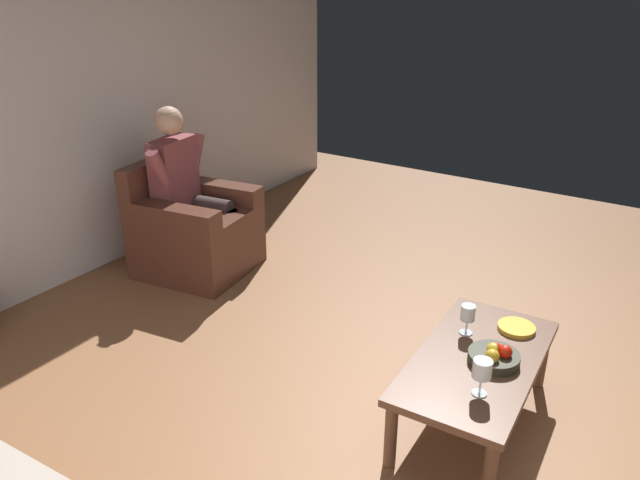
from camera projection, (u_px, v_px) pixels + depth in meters
ground_plane at (478, 397)px, 3.39m from camera, size 7.45×7.45×0.00m
wall_back at (77, 98)px, 4.41m from camera, size 6.28×0.06×2.64m
armchair at (193, 231)px, 4.74m from camera, size 0.86×0.88×0.87m
person_seated at (187, 186)px, 4.60m from camera, size 0.65×0.60×1.27m
coffee_table at (477, 367)px, 3.07m from camera, size 1.12×0.60×0.40m
wine_glass_near at (482, 371)px, 2.74m from camera, size 0.09×0.09×0.18m
wine_glass_far at (468, 315)px, 3.21m from camera, size 0.08×0.08×0.17m
fruit_bowl at (495, 356)px, 2.99m from camera, size 0.25×0.25×0.11m
decorative_dish at (516, 328)px, 3.28m from camera, size 0.20×0.20×0.02m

